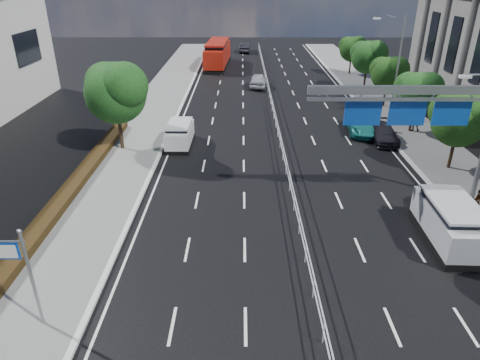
{
  "coord_description": "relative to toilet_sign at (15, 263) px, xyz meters",
  "views": [
    {
      "loc": [
        -2.97,
        -12.21,
        12.17
      ],
      "look_at": [
        -3.04,
        7.81,
        2.4
      ],
      "focal_mm": 32.0,
      "sensor_mm": 36.0,
      "label": 1
    }
  ],
  "objects": [
    {
      "name": "near_tree_back",
      "position": [
        -0.99,
        17.97,
        1.67
      ],
      "size": [
        4.84,
        4.51,
        6.69
      ],
      "color": "black",
      "rests_on": "ground"
    },
    {
      "name": "white_minivan",
      "position": [
        3.22,
        18.91,
        -2.05
      ],
      "size": [
        1.86,
        4.21,
        1.82
      ],
      "rotation": [
        0.0,
        0.0,
        -0.01
      ],
      "color": "black",
      "rests_on": "ground"
    },
    {
      "name": "far_tree_e",
      "position": [
        22.2,
        21.98,
        0.61
      ],
      "size": [
        3.63,
        3.38,
        5.13
      ],
      "color": "black",
      "rests_on": "ground"
    },
    {
      "name": "streetlight_far",
      "position": [
        21.46,
        26.0,
        2.27
      ],
      "size": [
        2.78,
        2.4,
        9.0
      ],
      "color": "gray",
      "rests_on": "ground"
    },
    {
      "name": "hedge_near",
      "position": [
        -2.35,
        5.0,
        -2.58
      ],
      "size": [
        1.0,
        36.0,
        0.44
      ],
      "primitive_type": "cube",
      "color": "black",
      "rests_on": "sidewalk_near"
    },
    {
      "name": "far_tree_d",
      "position": [
        22.2,
        14.48,
        0.74
      ],
      "size": [
        3.85,
        3.59,
        5.34
      ],
      "color": "black",
      "rests_on": "ground"
    },
    {
      "name": "pedestrian_b",
      "position": [
        22.5,
        22.09,
        -1.9
      ],
      "size": [
        1.01,
        0.86,
        1.81
      ],
      "primitive_type": "imported",
      "rotation": [
        0.0,
        0.0,
        2.92
      ],
      "color": "gray",
      "rests_on": "sidewalk_far"
    },
    {
      "name": "kerb_near",
      "position": [
        1.95,
        0.0,
        -2.87
      ],
      "size": [
        0.25,
        140.0,
        0.15
      ],
      "primitive_type": "cube",
      "color": "silver",
      "rests_on": "ground"
    },
    {
      "name": "parked_car_dark",
      "position": [
        19.25,
        19.96,
        -2.29
      ],
      "size": [
        2.05,
        4.6,
        1.31
      ],
      "primitive_type": "imported",
      "rotation": [
        0.0,
        0.0,
        -0.05
      ],
      "color": "black",
      "rests_on": "ground"
    },
    {
      "name": "far_tree_g",
      "position": [
        22.2,
        36.98,
        0.81
      ],
      "size": [
        3.96,
        3.69,
        5.45
      ],
      "color": "black",
      "rests_on": "ground"
    },
    {
      "name": "toilet_sign",
      "position": [
        0.0,
        0.0,
        0.0
      ],
      "size": [
        1.62,
        0.18,
        4.34
      ],
      "color": "gray",
      "rests_on": "ground"
    },
    {
      "name": "parked_car_teal",
      "position": [
        18.13,
        21.91,
        -2.22
      ],
      "size": [
        2.8,
        5.39,
        1.45
      ],
      "primitive_type": "imported",
      "rotation": [
        0.0,
        0.0,
        -0.08
      ],
      "color": "#176867",
      "rests_on": "ground"
    },
    {
      "name": "far_tree_f",
      "position": [
        22.2,
        29.48,
        0.55
      ],
      "size": [
        3.52,
        3.28,
        5.02
      ],
      "color": "black",
      "rests_on": "ground"
    },
    {
      "name": "far_tree_h",
      "position": [
        22.2,
        44.48,
        0.48
      ],
      "size": [
        3.41,
        3.18,
        4.91
      ],
      "color": "black",
      "rests_on": "ground"
    },
    {
      "name": "near_car_dark",
      "position": [
        8.56,
        61.94,
        -2.19
      ],
      "size": [
        1.88,
        4.66,
        1.51
      ],
      "primitive_type": "imported",
      "rotation": [
        0.0,
        0.0,
        3.08
      ],
      "color": "black",
      "rests_on": "ground"
    },
    {
      "name": "silver_minivan",
      "position": [
        18.32,
        5.85,
        -1.89
      ],
      "size": [
        2.37,
        5.25,
        2.15
      ],
      "rotation": [
        0.0,
        0.0,
        -0.04
      ],
      "color": "black",
      "rests_on": "ground"
    },
    {
      "name": "pedestrian_a",
      "position": [
        20.8,
        8.16,
        -2.03
      ],
      "size": [
        0.67,
        0.62,
        1.55
      ],
      "primitive_type": "imported",
      "rotation": [
        0.0,
        0.0,
        3.74
      ],
      "color": "gray",
      "rests_on": "sidewalk_far"
    },
    {
      "name": "red_bus",
      "position": [
        4.58,
        50.14,
        -1.15
      ],
      "size": [
        3.42,
        11.69,
        3.45
      ],
      "rotation": [
        0.0,
        0.0,
        -0.06
      ],
      "color": "black",
      "rests_on": "ground"
    },
    {
      "name": "near_car_silver",
      "position": [
        9.95,
        37.77,
        -2.16
      ],
      "size": [
        2.32,
        4.77,
        1.57
      ],
      "primitive_type": "imported",
      "rotation": [
        0.0,
        0.0,
        3.04
      ],
      "color": "#AAACB2",
      "rests_on": "ground"
    },
    {
      "name": "sidewalk_near",
      "position": [
        -0.55,
        0.0,
        -2.87
      ],
      "size": [
        5.0,
        140.0,
        0.14
      ],
      "primitive_type": "cube",
      "color": "slate",
      "rests_on": "ground"
    },
    {
      "name": "overhead_gantry",
      "position": [
        17.69,
        10.05,
        2.66
      ],
      "size": [
        10.24,
        0.38,
        7.45
      ],
      "color": "gray",
      "rests_on": "ground"
    },
    {
      "name": "median_fence",
      "position": [
        10.95,
        22.5,
        -2.42
      ],
      "size": [
        0.05,
        85.0,
        1.02
      ],
      "color": "silver",
      "rests_on": "ground"
    },
    {
      "name": "ground",
      "position": [
        10.95,
        0.0,
        -2.94
      ],
      "size": [
        160.0,
        160.0,
        0.0
      ],
      "primitive_type": "plane",
      "color": "black",
      "rests_on": "ground"
    }
  ]
}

